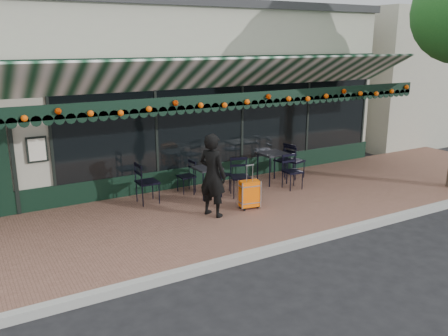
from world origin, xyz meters
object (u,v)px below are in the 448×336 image
woman (213,175)px  chair_b_right (220,175)px  chair_a_front (293,172)px  cafe_table_a (273,156)px  chair_a_right (294,161)px  chair_solo (147,183)px  cafe_table_b (207,170)px  suitcase (249,194)px  chair_b_front (240,177)px  chair_a_left (284,161)px  chair_b_left (186,177)px

woman → chair_b_right: woman is taller
chair_a_front → chair_b_right: 1.82m
cafe_table_a → chair_a_right: (0.79, 0.10, -0.27)m
cafe_table_a → chair_solo: (-3.36, 0.12, -0.24)m
cafe_table_b → chair_a_right: bearing=5.0°
cafe_table_a → suitcase: bearing=-139.5°
woman → cafe_table_a: size_ratio=2.19×
chair_b_front → chair_solo: bearing=-177.1°
chair_a_left → chair_a_front: size_ratio=1.03×
cafe_table_a → chair_b_left: (-2.26, 0.40, -0.33)m
chair_a_right → chair_b_left: chair_a_right is taller
woman → chair_b_front: (1.18, 0.80, -0.42)m
woman → chair_b_left: size_ratio=2.26×
chair_a_front → chair_b_right: size_ratio=1.03×
woman → chair_a_front: size_ratio=2.03×
cafe_table_a → chair_a_right: bearing=7.0°
chair_a_left → chair_b_front: 2.06m
chair_a_front → chair_solo: (-3.50, 0.79, 0.04)m
cafe_table_b → chair_a_left: bearing=9.6°
woman → chair_b_front: size_ratio=1.91×
chair_b_right → chair_solo: (-1.81, 0.11, 0.06)m
chair_solo → chair_b_right: bearing=-93.6°
chair_a_left → chair_a_front: chair_a_left is taller
chair_b_left → cafe_table_b: bearing=26.1°
woman → chair_b_right: (0.92, 1.33, -0.46)m
cafe_table_a → chair_a_right: chair_a_right is taller
cafe_table_a → chair_b_right: chair_b_right is taller
cafe_table_b → chair_a_front: 2.18m
cafe_table_a → chair_solo: size_ratio=0.84×
woman → chair_a_right: size_ratio=1.93×
chair_a_left → chair_a_right: chair_a_right is taller
chair_b_left → chair_b_right: chair_b_right is taller
chair_b_right → chair_b_front: 0.59m
cafe_table_a → chair_b_front: 1.41m
cafe_table_b → chair_a_front: (2.10, -0.52, -0.21)m
chair_a_right → chair_b_right: (-2.35, -0.08, -0.04)m
cafe_table_a → chair_a_left: chair_a_left is taller
woman → cafe_table_b: size_ratio=2.47×
chair_a_front → chair_solo: size_ratio=0.91×
cafe_table_a → chair_a_front: 0.74m
chair_a_left → chair_b_left: chair_a_left is taller
cafe_table_a → chair_b_front: chair_b_front is taller
suitcase → cafe_table_a: (1.58, 1.35, 0.39)m
chair_a_left → chair_b_left: size_ratio=1.15×
chair_a_right → chair_solo: bearing=75.6°
suitcase → chair_a_front: size_ratio=1.14×
chair_a_right → cafe_table_b: bearing=81.0°
suitcase → chair_a_right: (2.37, 1.45, 0.12)m
chair_b_left → chair_b_right: bearing=59.2°
chair_a_front → chair_b_front: 1.44m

